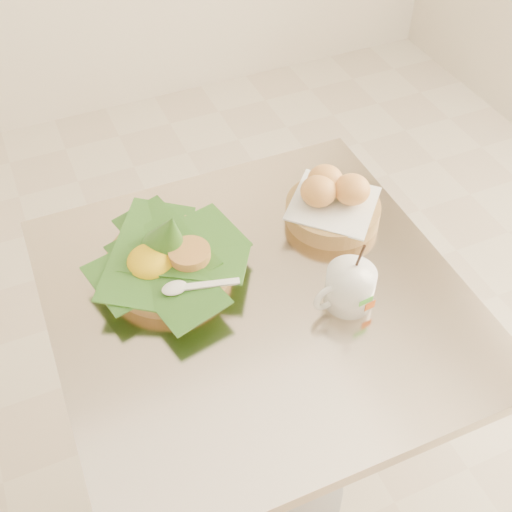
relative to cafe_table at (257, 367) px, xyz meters
name	(u,v)px	position (x,y,z in m)	size (l,w,h in m)	color
floor	(197,493)	(-0.15, 0.04, -0.53)	(3.60, 3.60, 0.00)	beige
cafe_table	(257,367)	(0.00, 0.00, 0.00)	(0.71, 0.71, 0.75)	gray
rice_basket	(168,257)	(-0.12, 0.12, 0.26)	(0.28, 0.28, 0.14)	#AE834A
bread_basket	(332,202)	(0.21, 0.13, 0.26)	(0.22, 0.22, 0.09)	#AE834A
coffee_mug	(349,287)	(0.13, -0.07, 0.26)	(0.12, 0.09, 0.14)	white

